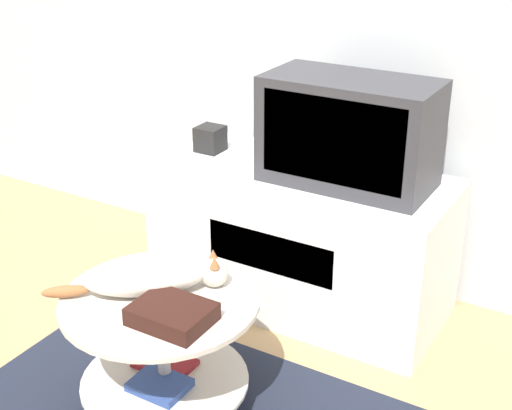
% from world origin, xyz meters
% --- Properties ---
extents(tv_stand, '(1.22, 0.56, 0.60)m').
position_xyz_m(tv_stand, '(-0.03, 0.96, 0.30)').
color(tv_stand, white).
rests_on(tv_stand, ground_plane).
extents(tv, '(0.66, 0.34, 0.42)m').
position_xyz_m(tv, '(0.15, 0.96, 0.81)').
color(tv, '#333338').
rests_on(tv, tv_stand).
extents(speaker, '(0.11, 0.11, 0.11)m').
position_xyz_m(speaker, '(-0.51, 0.99, 0.65)').
color(speaker, black).
rests_on(speaker, tv_stand).
extents(coffee_table, '(0.65, 0.65, 0.44)m').
position_xyz_m(coffee_table, '(-0.09, 0.06, 0.30)').
color(coffee_table, '#B2B2B7').
rests_on(coffee_table, rug).
extents(dvd_box, '(0.24, 0.18, 0.06)m').
position_xyz_m(dvd_box, '(0.03, -0.03, 0.49)').
color(dvd_box, black).
rests_on(dvd_box, coffee_table).
extents(cat, '(0.48, 0.42, 0.12)m').
position_xyz_m(cat, '(-0.14, 0.08, 0.52)').
color(cat, silver).
rests_on(cat, coffee_table).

